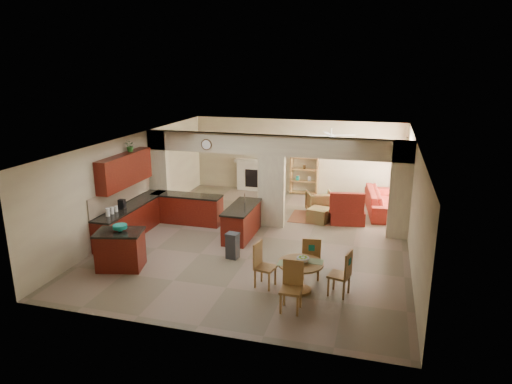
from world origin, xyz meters
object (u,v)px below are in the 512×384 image
(kitchen_island, at_px, (120,250))
(armchair, at_px, (319,203))
(sofa, at_px, (384,201))
(dining_table, at_px, (300,272))

(kitchen_island, relative_size, armchair, 1.51)
(armchair, bearing_deg, kitchen_island, 32.37)
(sofa, bearing_deg, armchair, 101.17)
(kitchen_island, distance_m, dining_table, 4.40)
(dining_table, bearing_deg, sofa, 74.69)
(kitchen_island, relative_size, sofa, 0.47)
(kitchen_island, xyz_separation_m, armchair, (4.05, 5.50, -0.10))
(kitchen_island, height_order, sofa, kitchen_island)
(dining_table, bearing_deg, kitchen_island, 179.96)
(dining_table, height_order, sofa, sofa)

